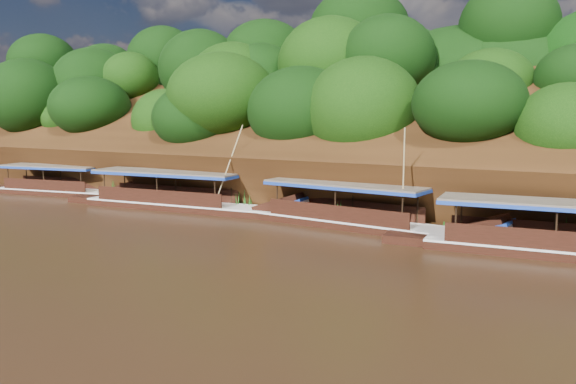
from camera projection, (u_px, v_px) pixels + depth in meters
name	position (u px, v px, depth m)	size (l,w,h in m)	color
ground	(246.00, 252.00, 26.79)	(160.00, 160.00, 0.00)	black
riverbank	(406.00, 172.00, 45.83)	(120.00, 30.06, 19.40)	black
boat_1	(368.00, 220.00, 31.92)	(14.97, 3.34, 6.33)	black
boat_2	(188.00, 202.00, 38.58)	(16.88, 4.13, 6.35)	black
boat_3	(67.00, 189.00, 45.89)	(13.57, 4.56, 2.85)	black
reeds	(286.00, 202.00, 36.53)	(50.31, 2.63, 2.01)	#1C5615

